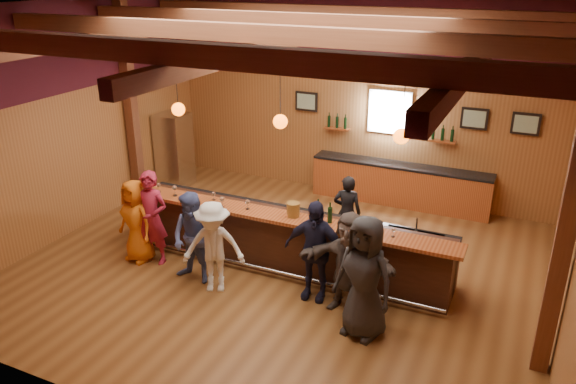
% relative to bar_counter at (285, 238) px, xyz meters
% --- Properties ---
extents(room, '(9.04, 9.00, 4.52)m').
position_rel_bar_counter_xyz_m(room, '(-0.02, -0.09, 2.69)').
color(room, brown).
rests_on(room, ground).
extents(bar_counter, '(6.30, 1.07, 1.11)m').
position_rel_bar_counter_xyz_m(bar_counter, '(0.00, 0.00, 0.00)').
color(bar_counter, black).
rests_on(bar_counter, ground).
extents(back_bar_cabinet, '(4.00, 0.52, 0.95)m').
position_rel_bar_counter_xyz_m(back_bar_cabinet, '(1.18, 3.57, -0.05)').
color(back_bar_cabinet, brown).
rests_on(back_bar_cabinet, ground).
extents(window, '(0.95, 0.09, 0.95)m').
position_rel_bar_counter_xyz_m(window, '(0.78, 3.80, 1.53)').
color(window, silver).
rests_on(window, room).
extents(framed_pictures, '(5.35, 0.05, 0.45)m').
position_rel_bar_counter_xyz_m(framed_pictures, '(1.65, 3.79, 1.58)').
color(framed_pictures, black).
rests_on(framed_pictures, room).
extents(wine_shelves, '(3.00, 0.18, 0.30)m').
position_rel_bar_counter_xyz_m(wine_shelves, '(0.78, 3.73, 1.10)').
color(wine_shelves, brown).
rests_on(wine_shelves, room).
extents(pendant_lights, '(4.24, 0.24, 1.37)m').
position_rel_bar_counter_xyz_m(pendant_lights, '(-0.02, -0.15, 2.19)').
color(pendant_lights, black).
rests_on(pendant_lights, room).
extents(stainless_fridge, '(0.70, 0.70, 1.80)m').
position_rel_bar_counter_xyz_m(stainless_fridge, '(-4.12, 2.45, 0.38)').
color(stainless_fridge, silver).
rests_on(stainless_fridge, ground).
extents(customer_orange, '(0.84, 0.64, 1.56)m').
position_rel_bar_counter_xyz_m(customer_orange, '(-2.52, -0.98, 0.26)').
color(customer_orange, orange).
rests_on(customer_orange, ground).
extents(customer_redvest, '(0.68, 0.48, 1.75)m').
position_rel_bar_counter_xyz_m(customer_redvest, '(-2.21, -0.93, 0.35)').
color(customer_redvest, maroon).
rests_on(customer_redvest, ground).
extents(customer_denim, '(0.84, 0.68, 1.61)m').
position_rel_bar_counter_xyz_m(customer_denim, '(-1.16, -1.18, 0.29)').
color(customer_denim, '#485791').
rests_on(customer_denim, ground).
extents(customer_white, '(1.17, 0.94, 1.58)m').
position_rel_bar_counter_xyz_m(customer_white, '(-0.70, -1.29, 0.27)').
color(customer_white, silver).
rests_on(customer_white, ground).
extents(customer_navy, '(1.03, 0.48, 1.71)m').
position_rel_bar_counter_xyz_m(customer_navy, '(0.89, -0.81, 0.33)').
color(customer_navy, '#1A1A34').
rests_on(customer_navy, ground).
extents(customer_brown, '(1.55, 0.50, 1.66)m').
position_rel_bar_counter_xyz_m(customer_brown, '(1.50, -0.92, 0.31)').
color(customer_brown, '#4D423D').
rests_on(customer_brown, ground).
extents(customer_dark, '(1.03, 0.80, 1.88)m').
position_rel_bar_counter_xyz_m(customer_dark, '(1.90, -1.42, 0.42)').
color(customer_dark, '#232325').
rests_on(customer_dark, ground).
extents(bartender, '(0.58, 0.43, 1.47)m').
position_rel_bar_counter_xyz_m(bartender, '(0.79, 1.06, 0.21)').
color(bartender, black).
rests_on(bartender, ground).
extents(ice_bucket, '(0.22, 0.22, 0.24)m').
position_rel_bar_counter_xyz_m(ice_bucket, '(0.27, -0.26, 0.71)').
color(ice_bucket, brown).
rests_on(ice_bucket, bar_counter).
extents(bottle_a, '(0.08, 0.08, 0.35)m').
position_rel_bar_counter_xyz_m(bottle_a, '(0.69, -0.17, 0.72)').
color(bottle_a, black).
rests_on(bottle_a, bar_counter).
extents(bottle_b, '(0.08, 0.08, 0.36)m').
position_rel_bar_counter_xyz_m(bottle_b, '(0.92, -0.24, 0.73)').
color(bottle_b, black).
rests_on(bottle_b, bar_counter).
extents(glass_a, '(0.08, 0.08, 0.18)m').
position_rel_bar_counter_xyz_m(glass_a, '(-2.47, -0.32, 0.72)').
color(glass_a, silver).
rests_on(glass_a, bar_counter).
extents(glass_b, '(0.09, 0.09, 0.20)m').
position_rel_bar_counter_xyz_m(glass_b, '(-2.09, -0.35, 0.73)').
color(glass_b, silver).
rests_on(glass_b, bar_counter).
extents(glass_c, '(0.07, 0.07, 0.16)m').
position_rel_bar_counter_xyz_m(glass_c, '(-1.33, -0.23, 0.70)').
color(glass_c, silver).
rests_on(glass_c, bar_counter).
extents(glass_d, '(0.09, 0.09, 0.20)m').
position_rel_bar_counter_xyz_m(glass_d, '(-1.02, -0.44, 0.73)').
color(glass_d, silver).
rests_on(glass_d, bar_counter).
extents(glass_e, '(0.08, 0.08, 0.18)m').
position_rel_bar_counter_xyz_m(glass_e, '(-0.57, -0.33, 0.72)').
color(glass_e, silver).
rests_on(glass_e, bar_counter).
extents(glass_f, '(0.09, 0.09, 0.19)m').
position_rel_bar_counter_xyz_m(glass_f, '(0.73, -0.32, 0.73)').
color(glass_f, silver).
rests_on(glass_f, bar_counter).
extents(glass_g, '(0.08, 0.08, 0.17)m').
position_rel_bar_counter_xyz_m(glass_g, '(1.58, -0.35, 0.71)').
color(glass_g, silver).
rests_on(glass_g, bar_counter).
extents(glass_h, '(0.07, 0.07, 0.16)m').
position_rel_bar_counter_xyz_m(glass_h, '(2.02, -0.32, 0.70)').
color(glass_h, silver).
rests_on(glass_h, bar_counter).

